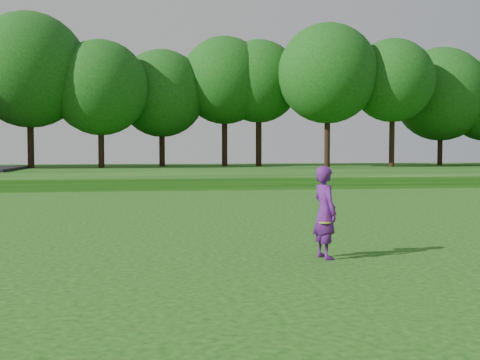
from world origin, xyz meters
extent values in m
plane|color=#12420C|center=(0.00, 0.00, 0.00)|extent=(140.00, 140.00, 0.00)
cube|color=#12420C|center=(0.00, 34.00, 0.30)|extent=(130.00, 30.00, 0.60)
cube|color=gray|center=(0.00, 20.00, 0.02)|extent=(130.00, 1.60, 0.04)
imported|color=#571974|center=(0.14, 0.13, 0.88)|extent=(0.55, 0.72, 1.76)
cylinder|color=#A9E323|center=(0.10, -0.04, 0.71)|extent=(0.23, 0.23, 0.03)
camera|label=1|loc=(-3.23, -10.84, 2.09)|focal=45.00mm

